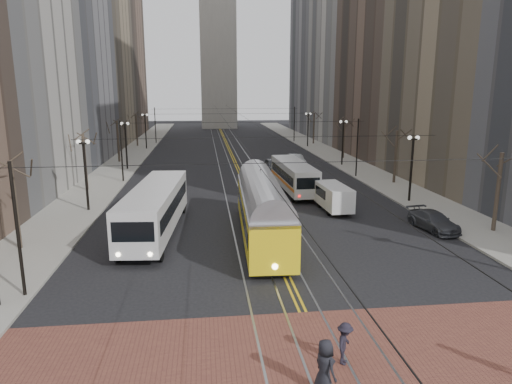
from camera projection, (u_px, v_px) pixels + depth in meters
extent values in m
plane|color=black|center=(298.00, 302.00, 21.34)|extent=(260.00, 260.00, 0.00)
cube|color=gray|center=(126.00, 161.00, 63.26)|extent=(5.00, 140.00, 0.15)
cube|color=gray|center=(336.00, 157.00, 66.61)|extent=(5.00, 140.00, 0.15)
cube|color=brown|center=(320.00, 349.00, 17.46)|extent=(25.00, 6.00, 0.01)
cube|color=gray|center=(234.00, 159.00, 64.95)|extent=(4.80, 130.00, 0.02)
cube|color=gold|center=(234.00, 159.00, 64.95)|extent=(0.42, 130.00, 0.01)
cube|color=slate|center=(37.00, 32.00, 59.34)|extent=(16.00, 20.00, 34.00)
cube|color=brown|center=(101.00, 40.00, 97.45)|extent=(16.00, 20.00, 40.00)
cube|color=brown|center=(410.00, 37.00, 65.04)|extent=(16.00, 20.00, 34.00)
cube|color=slate|center=(333.00, 43.00, 103.15)|extent=(16.00, 20.00, 40.00)
cube|color=#B2AFA5|center=(217.00, 15.00, 114.05)|extent=(9.00, 9.00, 56.00)
cylinder|color=black|center=(86.00, 178.00, 36.63)|extent=(0.20, 0.20, 5.60)
cylinder|color=black|center=(126.00, 147.00, 56.02)|extent=(0.20, 0.20, 5.60)
cylinder|color=black|center=(146.00, 133.00, 75.40)|extent=(0.20, 0.20, 5.60)
cylinder|color=black|center=(411.00, 171.00, 39.70)|extent=(0.20, 0.20, 5.60)
cylinder|color=black|center=(343.00, 144.00, 59.08)|extent=(0.20, 0.20, 5.60)
cylinder|color=black|center=(308.00, 131.00, 78.47)|extent=(0.20, 0.20, 5.60)
cylinder|color=#382D23|center=(15.00, 206.00, 27.69)|extent=(0.28, 0.28, 5.60)
cylinder|color=#382D23|center=(85.00, 163.00, 44.16)|extent=(0.28, 0.28, 5.60)
cylinder|color=#382D23|center=(118.00, 142.00, 61.61)|extent=(0.28, 0.28, 5.60)
cylinder|color=#382D23|center=(137.00, 131.00, 79.06)|extent=(0.28, 0.28, 5.60)
cylinder|color=#382D23|center=(497.00, 193.00, 31.20)|extent=(0.28, 0.28, 5.60)
cylinder|color=#382D23|center=(395.00, 157.00, 47.68)|extent=(0.28, 0.28, 5.60)
cylinder|color=#382D23|center=(344.00, 139.00, 65.12)|extent=(0.28, 0.28, 5.60)
cylinder|color=#382D23|center=(314.00, 129.00, 82.57)|extent=(0.28, 0.28, 5.60)
cylinder|color=black|center=(223.00, 117.00, 63.47)|extent=(0.03, 120.00, 0.03)
cylinder|color=black|center=(244.00, 117.00, 63.80)|extent=(0.03, 120.00, 0.03)
cylinder|color=black|center=(18.00, 232.00, 21.11)|extent=(0.16, 0.16, 6.60)
cylinder|color=black|center=(121.00, 152.00, 48.24)|extent=(0.16, 0.16, 6.60)
cylinder|color=black|center=(155.00, 126.00, 83.14)|extent=(0.16, 0.16, 6.60)
cylinder|color=black|center=(357.00, 148.00, 51.13)|extent=(0.16, 0.16, 6.60)
cylinder|color=black|center=(294.00, 125.00, 86.02)|extent=(0.16, 0.16, 6.60)
cube|color=silver|center=(155.00, 211.00, 31.21)|extent=(3.81, 13.24, 3.26)
cube|color=yellow|center=(262.00, 215.00, 30.00)|extent=(3.16, 14.27, 3.34)
cube|color=#BCBCBC|center=(294.00, 177.00, 44.28)|extent=(2.73, 11.00, 2.85)
cube|color=white|center=(334.00, 198.00, 37.15)|extent=(2.11, 4.97, 2.16)
imported|color=#3D3F44|center=(273.00, 165.00, 55.02)|extent=(2.05, 4.75, 1.60)
imported|color=#AEB2B6|center=(296.00, 160.00, 59.11)|extent=(1.95, 4.78, 1.54)
imported|color=#414349|center=(434.00, 221.00, 32.20)|extent=(2.53, 4.77, 1.32)
imported|color=black|center=(325.00, 367.00, 14.77)|extent=(0.91, 1.08, 1.88)
imported|color=black|center=(345.00, 344.00, 16.40)|extent=(1.01, 1.18, 1.58)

